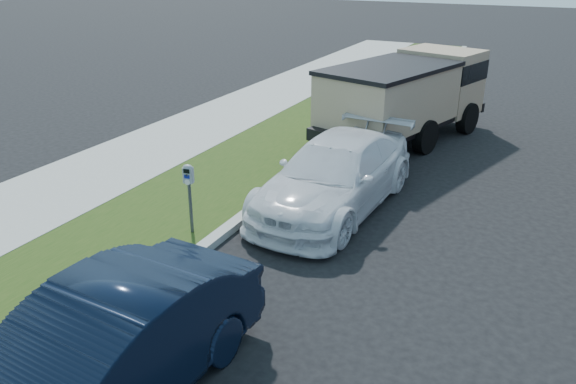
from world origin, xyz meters
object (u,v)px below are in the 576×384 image
at_px(dump_truck, 408,94).
at_px(parking_meter, 189,184).
at_px(white_wagon, 335,174).
at_px(navy_sedan, 98,359).

bearing_deg(dump_truck, parking_meter, -87.78).
relative_size(white_wagon, navy_sedan, 1.10).
bearing_deg(navy_sedan, white_wagon, 91.16).
distance_m(white_wagon, dump_truck, 5.53).
relative_size(parking_meter, navy_sedan, 0.29).
xyz_separation_m(white_wagon, dump_truck, (0.08, 5.50, 0.61)).
xyz_separation_m(parking_meter, dump_truck, (2.00, 8.08, 0.22)).
bearing_deg(navy_sedan, parking_meter, 115.06).
distance_m(parking_meter, dump_truck, 8.32).
bearing_deg(parking_meter, white_wagon, 43.07).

